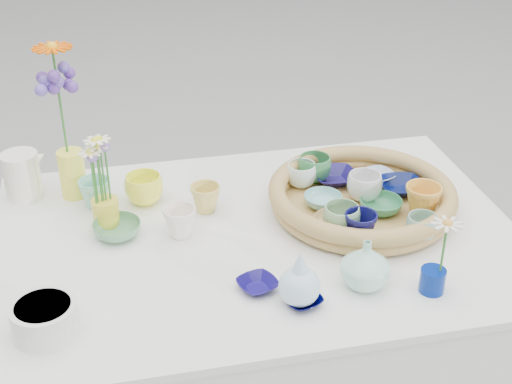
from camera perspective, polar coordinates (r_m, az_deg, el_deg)
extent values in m
imported|color=#110B48|center=(1.92, 6.31, 1.18)|extent=(0.12, 0.12, 0.03)
imported|color=#040E41|center=(1.90, 11.51, 0.41)|extent=(0.12, 0.12, 0.03)
imported|color=gold|center=(1.79, 13.17, -0.71)|extent=(0.09, 0.09, 0.08)
imported|color=#317A4E|center=(1.80, 9.94, -1.09)|extent=(0.11, 0.11, 0.03)
imported|color=#80B280|center=(1.69, 6.85, -2.19)|extent=(0.10, 0.10, 0.07)
imported|color=#73B2AC|center=(1.80, 5.37, -0.70)|extent=(0.11, 0.11, 0.03)
imported|color=silver|center=(1.88, 3.64, 1.38)|extent=(0.08, 0.08, 0.06)
imported|color=silver|center=(1.84, 8.66, 0.41)|extent=(0.11, 0.11, 0.07)
imported|color=#9AB0D7|center=(1.95, 9.74, 1.26)|extent=(0.11, 0.11, 0.02)
imported|color=#0C0C42|center=(1.67, 8.34, -2.80)|extent=(0.08, 0.08, 0.07)
imported|color=#E5B97D|center=(1.72, 6.26, -2.44)|extent=(0.12, 0.12, 0.03)
imported|color=#83B7A4|center=(1.71, 13.13, -2.75)|extent=(0.10, 0.10, 0.06)
imported|color=#347F45|center=(1.91, 4.71, 1.89)|extent=(0.11, 0.11, 0.07)
imported|color=#FCFD3C|center=(1.86, -8.95, 0.22)|extent=(0.13, 0.13, 0.08)
imported|color=#DBC35D|center=(1.80, -4.07, -0.51)|extent=(0.10, 0.10, 0.07)
imported|color=#589465|center=(1.74, -11.06, -2.97)|extent=(0.13, 0.13, 0.04)
imported|color=white|center=(1.71, -6.10, -2.39)|extent=(0.10, 0.10, 0.08)
imported|color=#130B5A|center=(1.54, 0.12, -7.44)|extent=(0.11, 0.11, 0.02)
imported|color=#82D2AE|center=(1.87, -12.73, -0.08)|extent=(0.10, 0.10, 0.08)
imported|color=#000032|center=(1.51, 3.73, -8.66)|extent=(0.10, 0.10, 0.02)
imported|color=#A7E2CD|center=(1.54, 8.77, -5.72)|extent=(0.12, 0.12, 0.11)
cylinder|color=navy|center=(1.57, 13.93, -6.87)|extent=(0.06, 0.06, 0.05)
cylinder|color=#FBF647|center=(1.92, -14.47, 1.43)|extent=(0.09, 0.09, 0.13)
cylinder|color=yellow|center=(1.78, -11.92, -1.61)|extent=(0.08, 0.08, 0.07)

